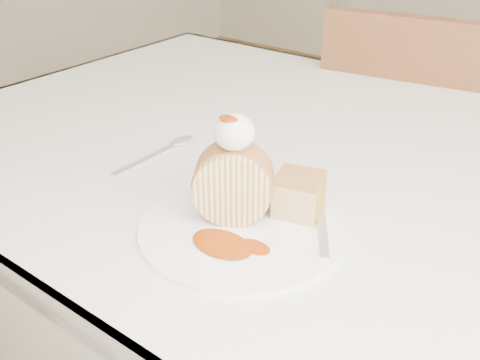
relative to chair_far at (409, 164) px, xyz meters
The scene contains 10 objects.
table 0.56m from the chair_far, 84.58° to the right, with size 1.40×0.90×0.75m.
chair_far is the anchor object (origin of this frame).
plate 0.81m from the chair_far, 85.91° to the right, with size 0.25×0.25×0.01m, color white.
roulade_slice 0.82m from the chair_far, 87.29° to the right, with size 0.09×0.09×0.05m, color beige.
cake_chunk 0.77m from the chair_far, 82.32° to the right, with size 0.06×0.05×0.05m, color #B67545.
whipped_cream 0.85m from the chair_far, 87.21° to the right, with size 0.05×0.05×0.04m, color white.
caramel_drizzle 0.86m from the chair_far, 87.37° to the right, with size 0.02×0.02×0.01m, color #842D05.
caramel_pool 0.86m from the chair_far, 85.64° to the right, with size 0.08×0.05×0.00m, color #842D05, non-canonical shape.
fork 0.78m from the chair_far, 79.01° to the right, with size 0.02×0.15×0.00m, color silver.
spoon 0.78m from the chair_far, 103.36° to the right, with size 0.02×0.16×0.00m, color silver.
Camera 1 is at (0.33, -0.47, 1.12)m, focal length 40.00 mm.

